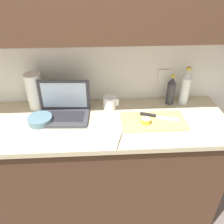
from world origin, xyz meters
TOP-DOWN VIEW (x-y plane):
  - ground_plane at (0.00, 0.00)m, footprint 12.00×12.00m
  - wall_back at (0.00, 0.23)m, footprint 5.20×0.38m
  - counter_unit at (-0.02, 0.00)m, footprint 1.96×0.60m
  - laptop at (-0.15, 0.09)m, footprint 0.37×0.25m
  - cutting_board at (0.46, -0.03)m, footprint 0.44×0.23m
  - knife at (0.46, 0.02)m, footprint 0.26×0.11m
  - lemon_half_cut at (0.40, -0.05)m, footprint 0.07×0.07m
  - bottle_green_soda at (0.63, 0.21)m, footprint 0.06×0.06m
  - bottle_oil_tall at (0.74, 0.21)m, footprint 0.07×0.07m
  - measuring_cup at (0.17, 0.16)m, footprint 0.11×0.09m
  - bowl_white at (-0.31, 0.01)m, footprint 0.16×0.16m
  - paper_towel_roll at (-0.37, 0.21)m, footprint 0.12×0.12m
  - dish_towel at (0.10, -0.19)m, footprint 0.26×0.22m

SIDE VIEW (x-z plane):
  - ground_plane at x=0.00m, z-range 0.00..0.00m
  - counter_unit at x=-0.02m, z-range 0.01..0.91m
  - cutting_board at x=0.46m, z-range 0.90..0.91m
  - dish_towel at x=0.10m, z-range 0.90..0.92m
  - knife at x=0.46m, z-range 0.91..0.93m
  - bowl_white at x=-0.31m, z-range 0.90..0.95m
  - lemon_half_cut at x=0.40m, z-range 0.91..0.94m
  - measuring_cup at x=0.17m, z-range 0.90..1.00m
  - laptop at x=-0.15m, z-range 0.84..1.08m
  - bottle_green_soda at x=0.63m, z-range 0.89..1.12m
  - paper_towel_roll at x=-0.37m, z-range 0.90..1.16m
  - bottle_oil_tall at x=0.74m, z-range 0.89..1.18m
  - wall_back at x=0.00m, z-range 0.26..2.86m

